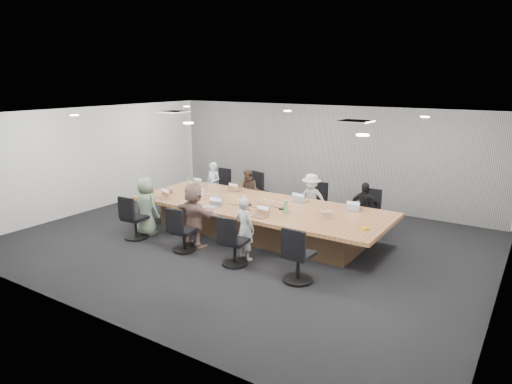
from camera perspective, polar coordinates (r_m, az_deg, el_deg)
The scene contains 41 objects.
floor at distance 10.24m, azimuth -1.22°, elevation -6.17°, with size 10.00×8.00×0.00m, color black.
ceiling at distance 9.64m, azimuth -1.31°, elevation 9.65°, with size 10.00×8.00×0.00m, color white.
wall_back at distance 13.29m, azimuth 8.49°, elevation 4.64°, with size 10.00×2.80×0.00m, color silver.
wall_front at distance 7.02m, azimuth -19.95°, elevation -4.57°, with size 10.00×2.80×0.00m, color silver.
wall_left at distance 13.26m, azimuth -19.49°, elevation 3.97°, with size 8.00×2.80×0.00m, color silver.
wall_right at distance 8.24m, azimuth 28.92°, elevation -2.81°, with size 8.00×2.80×0.00m, color silver.
curtain at distance 13.21m, azimuth 8.35°, elevation 4.60°, with size 9.80×0.04×2.80m, color gray.
conference_table at distance 10.51m, azimuth 0.30°, elevation -3.32°, with size 6.00×2.20×0.74m.
chair_0 at distance 13.16m, azimuth -4.42°, elevation 0.24°, with size 0.55×0.55×0.81m, color black, non-canonical shape.
chair_1 at distance 12.48m, azimuth -0.00°, elevation -0.36°, with size 0.58×0.58×0.86m, color black, non-canonical shape.
chair_2 at distance 11.64m, azimuth 7.61°, elevation -1.83°, with size 0.51×0.51×0.76m, color black, non-canonical shape.
chair_3 at distance 11.16m, azimuth 13.87°, elevation -2.81°, with size 0.52×0.52×0.76m, color black, non-canonical shape.
chair_4 at distance 10.64m, azimuth -14.85°, elevation -3.58°, with size 0.54×0.54×0.80m, color black, non-canonical shape.
chair_5 at distance 9.67m, azimuth -9.01°, elevation -5.27°, with size 0.50×0.50×0.73m, color black, non-canonical shape.
chair_6 at distance 8.89m, azimuth -2.66°, elevation -6.67°, with size 0.54×0.54×0.79m, color black, non-canonical shape.
chair_7 at distance 8.20m, azimuth 5.30°, elevation -8.31°, with size 0.58×0.58×0.85m, color black, non-canonical shape.
person_0 at distance 12.84m, azimuth -5.38°, elevation 0.92°, with size 0.46×0.30×1.27m, color silver.
laptop_0 at distance 12.40m, azimuth -6.96°, elevation 0.95°, with size 0.29×0.20×0.02m, color #B2B2B7.
person_1 at distance 12.16m, azimuth -0.90°, elevation 0.06°, with size 0.58×0.45×1.20m, color #433226.
laptop_1 at distance 11.68m, azimuth -2.40°, elevation 0.23°, with size 0.29×0.20×0.02m, color #8C6647.
person_2 at distance 11.26m, azimuth 6.89°, elevation -0.95°, with size 0.83×0.48×1.29m, color silver.
laptop_2 at distance 10.76m, azimuth 5.61°, elevation -1.05°, with size 0.34×0.23×0.02m, color #B2B2B7.
person_3 at distance 10.77m, azimuth 13.33°, elevation -2.04°, with size 0.73×0.30×1.25m, color black.
laptop_3 at distance 10.24m, azimuth 12.32°, elevation -2.10°, with size 0.30×0.20×0.02m, color #B2B2B7.
person_4 at distance 10.79m, azimuth -13.57°, elevation -1.74°, with size 0.66×0.43×1.35m, color gray.
laptop_4 at distance 11.14m, azimuth -11.56°, elevation -0.74°, with size 0.33×0.22×0.02m, color #8C6647.
person_5 at distance 9.82m, azimuth -7.72°, elevation -2.88°, with size 1.30×0.41×1.40m, color #7C5D55.
laptop_5 at distance 10.21m, azimuth -5.73°, elevation -1.88°, with size 0.32×0.22×0.02m, color #B2B2B7.
person_6 at distance 9.08m, azimuth -1.39°, elevation -4.58°, with size 0.47×0.31×1.28m, color #B0B0B0.
laptop_6 at distance 9.48m, azimuth 0.48°, elevation -3.07°, with size 0.33×0.22×0.02m, color #8C6647.
bottle_green_left at distance 12.27m, azimuth -8.49°, elevation 1.30°, with size 0.07×0.07×0.25m, color #5CA26E.
bottle_green_right at distance 9.69m, azimuth 3.71°, elevation -1.91°, with size 0.08×0.08×0.28m, color #5CA26E.
bottle_clear at distance 11.16m, azimuth -6.70°, elevation 0.05°, with size 0.07×0.07×0.23m, color silver.
cup_white_far at distance 10.89m, azimuth -1.49°, elevation -0.60°, with size 0.07×0.07×0.09m, color white.
cup_white_near at distance 9.62m, azimuth 8.30°, elevation -2.71°, with size 0.08×0.08×0.10m, color white.
mug_brown at distance 11.55m, azimuth -10.63°, elevation 0.06°, with size 0.09×0.09×0.10m, color brown.
mic_left at distance 10.34m, azimuth -1.03°, elevation -1.57°, with size 0.16×0.11×0.03m, color black.
mic_right at distance 10.02m, azimuth 3.30°, elevation -2.11°, with size 0.14×0.10×0.03m, color black.
stapler at distance 9.82m, azimuth -1.24°, elevation -2.34°, with size 0.16×0.04×0.06m, color black.
canvas_bag at distance 9.55m, azimuth 8.77°, elevation -2.77°, with size 0.23×0.14×0.12m, color tan.
snack_packet at distance 8.96m, azimuth 13.38°, elevation -4.43°, with size 0.17×0.12×0.04m, color orange.
Camera 1 is at (5.40, -7.95, 3.55)m, focal length 32.00 mm.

